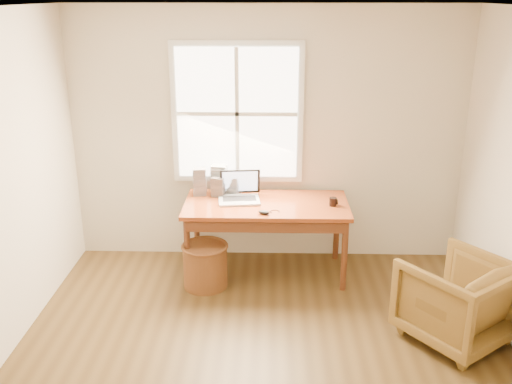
# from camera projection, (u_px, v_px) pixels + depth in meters

# --- Properties ---
(room_shell) EXTENTS (4.04, 4.54, 2.64)m
(room_shell) POSITION_uv_depth(u_px,v_px,m) (261.00, 209.00, 3.83)
(room_shell) COLOR #4F391B
(room_shell) RESTS_ON ground
(desk) EXTENTS (1.60, 0.80, 0.04)m
(desk) POSITION_uv_depth(u_px,v_px,m) (266.00, 205.00, 5.57)
(desk) COLOR brown
(desk) RESTS_ON room_shell
(armchair) EXTENTS (1.07, 1.07, 0.70)m
(armchair) POSITION_uv_depth(u_px,v_px,m) (457.00, 300.00, 4.59)
(armchair) COLOR brown
(armchair) RESTS_ON room_shell
(wicker_stool) EXTENTS (0.45, 0.45, 0.42)m
(wicker_stool) POSITION_uv_depth(u_px,v_px,m) (205.00, 266.00, 5.47)
(wicker_stool) COLOR brown
(wicker_stool) RESTS_ON room_shell
(laptop) EXTENTS (0.48, 0.50, 0.32)m
(laptop) POSITION_uv_depth(u_px,v_px,m) (239.00, 186.00, 5.54)
(laptop) COLOR #B9BCC1
(laptop) RESTS_ON desk
(mouse) EXTENTS (0.13, 0.10, 0.04)m
(mouse) POSITION_uv_depth(u_px,v_px,m) (264.00, 212.00, 5.28)
(mouse) COLOR black
(mouse) RESTS_ON desk
(coffee_mug) EXTENTS (0.08, 0.08, 0.08)m
(coffee_mug) POSITION_uv_depth(u_px,v_px,m) (333.00, 202.00, 5.48)
(coffee_mug) COLOR black
(coffee_mug) RESTS_ON desk
(cd_stack_a) EXTENTS (0.17, 0.15, 0.30)m
(cd_stack_a) POSITION_uv_depth(u_px,v_px,m) (219.00, 179.00, 5.78)
(cd_stack_a) COLOR #AFB5BB
(cd_stack_a) RESTS_ON desk
(cd_stack_b) EXTENTS (0.15, 0.14, 0.20)m
(cd_stack_b) POSITION_uv_depth(u_px,v_px,m) (219.00, 187.00, 5.72)
(cd_stack_b) COLOR #292A2F
(cd_stack_b) RESTS_ON desk
(cd_stack_c) EXTENTS (0.14, 0.13, 0.28)m
(cd_stack_c) POSITION_uv_depth(u_px,v_px,m) (200.00, 181.00, 5.75)
(cd_stack_c) COLOR #A8A8B6
(cd_stack_c) RESTS_ON desk
(cd_stack_d) EXTENTS (0.18, 0.17, 0.19)m
(cd_stack_d) POSITION_uv_depth(u_px,v_px,m) (233.00, 185.00, 5.78)
(cd_stack_d) COLOR #B6BAC3
(cd_stack_d) RESTS_ON desk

